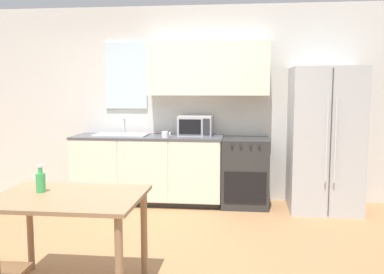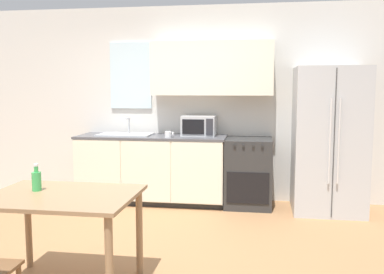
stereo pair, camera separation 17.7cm
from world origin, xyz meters
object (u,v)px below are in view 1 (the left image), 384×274
at_px(oven_range, 245,172).
at_px(coffee_mug, 165,134).
at_px(microwave, 195,126).
at_px(drink_bottle, 41,182).
at_px(dining_table, 68,209).
at_px(refrigerator, 324,139).

bearing_deg(oven_range, coffee_mug, -170.22).
distance_m(microwave, coffee_mug, 0.47).
distance_m(oven_range, microwave, 0.92).
height_order(oven_range, drink_bottle, drink_bottle).
distance_m(microwave, dining_table, 2.85).
relative_size(oven_range, dining_table, 0.81).
bearing_deg(oven_range, refrigerator, -4.18).
bearing_deg(coffee_mug, microwave, 37.72).
relative_size(microwave, drink_bottle, 2.12).
relative_size(coffee_mug, drink_bottle, 0.55).
bearing_deg(refrigerator, oven_range, 175.82).
xyz_separation_m(coffee_mug, drink_bottle, (-0.56, -2.38, -0.12)).
bearing_deg(drink_bottle, microwave, 70.94).
height_order(coffee_mug, drink_bottle, coffee_mug).
bearing_deg(coffee_mug, oven_range, 9.78).
xyz_separation_m(oven_range, dining_table, (-1.36, -2.64, 0.21)).
bearing_deg(dining_table, drink_bottle, 162.75).
relative_size(oven_range, microwave, 1.99).
distance_m(oven_range, refrigerator, 1.11).
bearing_deg(refrigerator, coffee_mug, -177.01).
xyz_separation_m(microwave, drink_bottle, (-0.92, -2.67, -0.21)).
bearing_deg(refrigerator, dining_table, -132.57).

